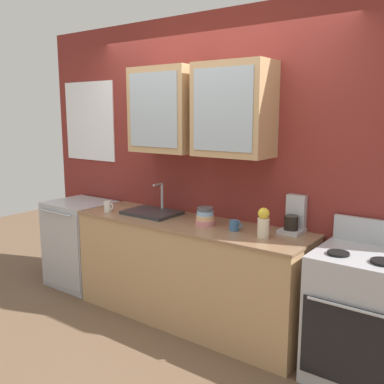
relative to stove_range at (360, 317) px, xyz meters
name	(u,v)px	position (x,y,z in m)	size (l,w,h in m)	color
ground_plane	(188,319)	(-1.46, 0.00, -0.46)	(10.00, 10.00, 0.00)	brown
back_wall_unit	(208,155)	(-1.47, 0.31, 0.99)	(4.13, 0.44, 2.66)	maroon
counter	(188,272)	(-1.46, 0.00, -0.01)	(2.17, 0.62, 0.90)	tan
stove_range	(360,317)	(0.00, 0.00, 0.00)	(0.63, 0.63, 1.08)	#ADAFB5
sink_faucet	(152,212)	(-1.90, 0.03, 0.46)	(0.49, 0.36, 0.27)	#2D2D30
bowl_stack	(205,217)	(-1.28, 0.00, 0.51)	(0.16, 0.16, 0.15)	#D87F84
vase	(263,223)	(-0.73, -0.04, 0.55)	(0.09, 0.09, 0.23)	beige
cup_near_sink	(108,206)	(-2.30, -0.14, 0.49)	(0.11, 0.07, 0.10)	silver
cup_near_bowls	(234,225)	(-1.00, 0.00, 0.48)	(0.11, 0.08, 0.08)	#38608C
dishwasher	(81,243)	(-2.88, 0.00, -0.01)	(0.64, 0.60, 0.90)	#ADAFB5
coffee_maker	(294,219)	(-0.61, 0.23, 0.55)	(0.17, 0.20, 0.29)	#B7B7BC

